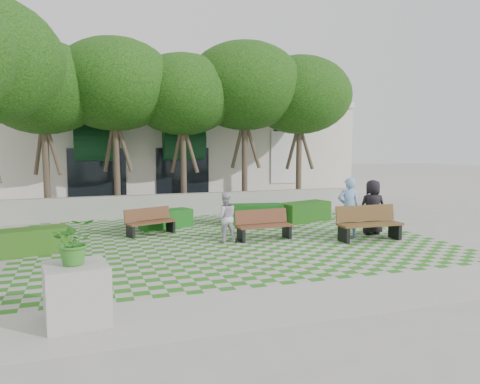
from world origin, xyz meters
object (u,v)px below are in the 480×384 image
object	(u,v)px
bench_east	(369,224)
planter_front	(76,281)
person_blue	(349,208)
person_dark	(373,207)
hedge_midleft	(166,219)
hedge_east	(304,212)
bench_west	(150,222)
person_white	(225,217)
hedge_west	(30,241)
hedge_midright	(254,214)
bench_mid	(263,225)

from	to	relation	value
bench_east	planter_front	bearing A→B (deg)	-151.79
bench_east	person_blue	xyz separation A→B (m)	(-0.37, 0.54, 0.43)
planter_front	person_dark	distance (m)	10.20
hedge_midleft	hedge_east	bearing A→B (deg)	-2.91
bench_west	person_white	xyz separation A→B (m)	(1.94, -1.89, 0.33)
hedge_east	person_white	size ratio (longest dim) A/B	1.39
bench_east	hedge_west	xyz separation A→B (m)	(-9.52, 1.34, -0.16)
hedge_midright	person_blue	bearing A→B (deg)	-59.16
hedge_midright	hedge_west	xyz separation A→B (m)	(-7.23, -2.43, -0.02)
hedge_midright	person_white	bearing A→B (deg)	-125.62
bench_mid	hedge_midright	distance (m)	2.77
bench_mid	person_dark	xyz separation A→B (m)	(3.63, -0.35, 0.45)
hedge_west	person_white	bearing A→B (deg)	-2.51
planter_front	person_dark	size ratio (longest dim) A/B	0.98
hedge_midleft	planter_front	xyz separation A→B (m)	(-2.87, -8.10, 0.39)
bench_mid	hedge_east	distance (m)	3.77
hedge_east	person_blue	xyz separation A→B (m)	(-0.09, -3.18, 0.57)
person_white	planter_front	bearing A→B (deg)	56.90
bench_west	person_blue	bearing A→B (deg)	-44.03
hedge_midright	hedge_west	distance (m)	7.63
bench_east	hedge_west	world-z (taller)	bench_east
bench_east	person_white	size ratio (longest dim) A/B	1.34
hedge_east	planter_front	size ratio (longest dim) A/B	1.19
bench_mid	person_white	distance (m)	1.25
hedge_east	person_dark	world-z (taller)	person_dark
bench_mid	person_blue	distance (m)	2.72
bench_east	person_blue	distance (m)	0.79
person_blue	hedge_midright	bearing A→B (deg)	-38.60
bench_west	planter_front	bearing A→B (deg)	-128.02
bench_east	person_white	bearing A→B (deg)	167.11
bench_mid	hedge_midleft	distance (m)	3.81
bench_mid	hedge_midleft	bearing A→B (deg)	127.37
hedge_west	person_blue	world-z (taller)	person_blue
bench_west	person_blue	xyz separation A→B (m)	(5.78, -2.46, 0.53)
hedge_west	planter_front	distance (m)	5.60
bench_east	bench_west	size ratio (longest dim) A/B	1.17
hedge_midright	hedge_west	world-z (taller)	hedge_midright
hedge_midright	planter_front	xyz separation A→B (m)	(-6.03, -7.88, 0.34)
person_blue	hedge_west	bearing A→B (deg)	15.56
hedge_west	person_blue	xyz separation A→B (m)	(9.16, -0.80, 0.60)
hedge_west	bench_west	bearing A→B (deg)	26.10
hedge_midleft	planter_front	world-z (taller)	planter_front
hedge_midleft	hedge_west	xyz separation A→B (m)	(-4.07, -2.64, 0.03)
hedge_midright	hedge_midleft	distance (m)	3.17
hedge_midleft	person_white	size ratio (longest dim) A/B	1.20
hedge_west	person_dark	bearing A→B (deg)	-3.36
planter_front	hedge_midright	bearing A→B (deg)	52.60
bench_west	hedge_midright	distance (m)	3.92
bench_east	bench_west	distance (m)	6.84
person_white	person_dark	bearing A→B (deg)	-179.11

